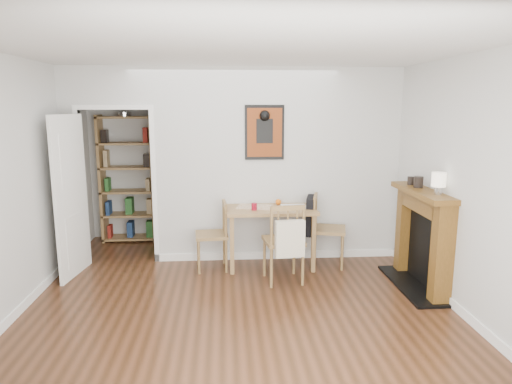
{
  "coord_description": "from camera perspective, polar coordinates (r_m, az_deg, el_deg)",
  "views": [
    {
      "loc": [
        -0.13,
        -4.7,
        2.1
      ],
      "look_at": [
        0.24,
        0.6,
        1.09
      ],
      "focal_mm": 32.0,
      "sensor_mm": 36.0,
      "label": 1
    }
  ],
  "objects": [
    {
      "name": "ground",
      "position": [
        5.15,
        -2.22,
        -13.32
      ],
      "size": [
        5.2,
        5.2,
        0.0
      ],
      "primitive_type": "plane",
      "color": "#4F2C19",
      "rests_on": "ground"
    },
    {
      "name": "room_shell",
      "position": [
        6.1,
        -1.77,
        3.19
      ],
      "size": [
        5.2,
        5.2,
        5.2
      ],
      "color": "#BBBBB9",
      "rests_on": "ground"
    },
    {
      "name": "dining_table",
      "position": [
        6.0,
        1.85,
        -2.8
      ],
      "size": [
        1.16,
        0.74,
        0.79
      ],
      "color": "#997847",
      "rests_on": "ground"
    },
    {
      "name": "chair_left",
      "position": [
        5.94,
        -5.58,
        -5.46
      ],
      "size": [
        0.48,
        0.48,
        0.9
      ],
      "color": "olive",
      "rests_on": "ground"
    },
    {
      "name": "chair_right",
      "position": [
        6.12,
        8.87,
        -4.59
      ],
      "size": [
        0.63,
        0.58,
        0.95
      ],
      "color": "olive",
      "rests_on": "ground"
    },
    {
      "name": "chair_front",
      "position": [
        5.5,
        3.48,
        -6.2
      ],
      "size": [
        0.55,
        0.61,
        0.98
      ],
      "color": "olive",
      "rests_on": "ground"
    },
    {
      "name": "bookshelf",
      "position": [
        7.34,
        -15.71,
        1.5
      ],
      "size": [
        0.83,
        0.33,
        1.97
      ],
      "color": "#997847",
      "rests_on": "ground"
    },
    {
      "name": "fireplace",
      "position": [
        5.65,
        20.18,
        -5.15
      ],
      "size": [
        0.45,
        1.25,
        1.16
      ],
      "color": "brown",
      "rests_on": "ground"
    },
    {
      "name": "red_glass",
      "position": [
        5.8,
        -0.22,
        -1.83
      ],
      "size": [
        0.07,
        0.07,
        0.09
      ],
      "primitive_type": "cylinder",
      "color": "maroon",
      "rests_on": "dining_table"
    },
    {
      "name": "orange_fruit",
      "position": [
        6.12,
        2.81,
        -1.25
      ],
      "size": [
        0.08,
        0.08,
        0.08
      ],
      "primitive_type": "sphere",
      "color": "orange",
      "rests_on": "dining_table"
    },
    {
      "name": "placemat",
      "position": [
        5.99,
        -0.18,
        -1.85
      ],
      "size": [
        0.52,
        0.44,
        0.0
      ],
      "primitive_type": "cube",
      "rotation": [
        0.0,
        0.0,
        -0.25
      ],
      "color": "beige",
      "rests_on": "dining_table"
    },
    {
      "name": "notebook",
      "position": [
        6.01,
        4.74,
        -1.79
      ],
      "size": [
        0.32,
        0.24,
        0.02
      ],
      "primitive_type": "cube",
      "rotation": [
        0.0,
        0.0,
        0.03
      ],
      "color": "white",
      "rests_on": "dining_table"
    },
    {
      "name": "mantel_lamp",
      "position": [
        5.25,
        21.87,
        1.29
      ],
      "size": [
        0.15,
        0.15,
        0.24
      ],
      "color": "silver",
      "rests_on": "fireplace"
    },
    {
      "name": "ceramic_jar_a",
      "position": [
        5.63,
        19.64,
        1.19
      ],
      "size": [
        0.11,
        0.11,
        0.13
      ],
      "primitive_type": "cylinder",
      "color": "black",
      "rests_on": "fireplace"
    },
    {
      "name": "ceramic_jar_b",
      "position": [
        5.8,
        18.77,
        1.34
      ],
      "size": [
        0.08,
        0.08,
        0.1
      ],
      "primitive_type": "cylinder",
      "color": "black",
      "rests_on": "fireplace"
    }
  ]
}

